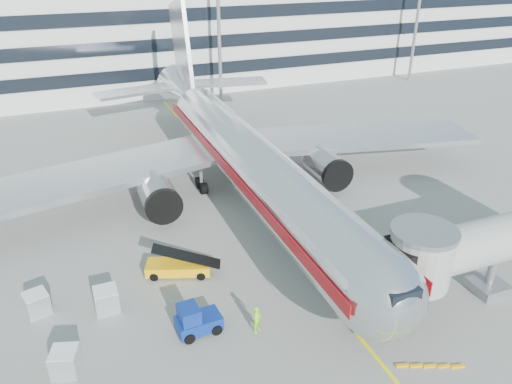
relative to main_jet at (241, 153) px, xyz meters
name	(u,v)px	position (x,y,z in m)	size (l,w,h in m)	color
ground	(296,261)	(0.00, -11.72, -4.23)	(180.00, 180.00, 0.00)	gray
lead_in_line	(248,203)	(0.00, -1.72, -4.23)	(0.25, 70.00, 0.01)	#FFED0D
main_jet	(241,153)	(0.00, 0.00, 0.00)	(50.95, 48.70, 16.06)	silver
terminal	(143,34)	(0.00, 46.23, 3.57)	(150.00, 24.25, 15.60)	silver
belt_loader	(178,266)	(-8.49, -10.02, -3.59)	(4.83, 3.11, 2.27)	#FFB20A
baggage_tug	(196,321)	(-8.96, -16.24, -3.36)	(2.79, 1.89, 2.02)	navy
cargo_container_left	(37,303)	(-17.86, -10.76, -3.49)	(1.72, 1.72, 1.48)	silver
cargo_container_right	(107,300)	(-13.70, -12.11, -3.45)	(1.47, 1.47, 1.56)	silver
cargo_container_front	(65,362)	(-16.43, -16.65, -3.48)	(1.78, 1.78, 1.51)	silver
ramp_worker	(257,319)	(-5.50, -17.55, -3.32)	(0.67, 0.44, 1.83)	#80EC18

